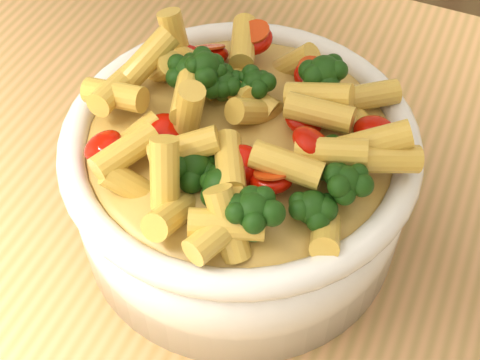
% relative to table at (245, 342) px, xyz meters
% --- Properties ---
extents(table, '(1.20, 0.80, 0.90)m').
position_rel_table_xyz_m(table, '(0.00, 0.00, 0.00)').
color(table, tan).
rests_on(table, ground).
extents(serving_bowl, '(0.25, 0.25, 0.11)m').
position_rel_table_xyz_m(serving_bowl, '(-0.03, 0.05, 0.16)').
color(serving_bowl, white).
rests_on(serving_bowl, table).
extents(pasta_salad, '(0.20, 0.20, 0.05)m').
position_rel_table_xyz_m(pasta_salad, '(-0.03, 0.05, 0.22)').
color(pasta_salad, '#F1D14C').
rests_on(pasta_salad, serving_bowl).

